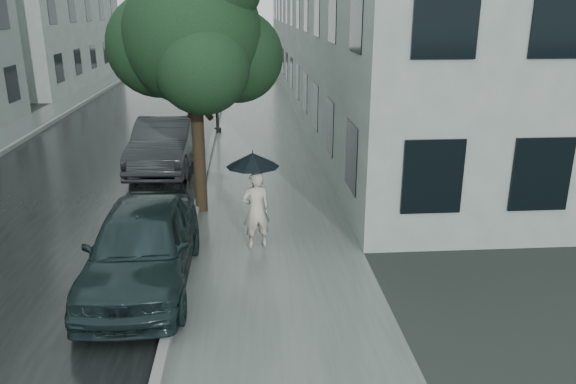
{
  "coord_description": "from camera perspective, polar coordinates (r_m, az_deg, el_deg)",
  "views": [
    {
      "loc": [
        -0.31,
        -8.77,
        4.77
      ],
      "look_at": [
        0.47,
        1.65,
        1.3
      ],
      "focal_mm": 35.0,
      "sensor_mm": 36.0,
      "label": 1
    }
  ],
  "objects": [
    {
      "name": "pedestrian",
      "position": [
        11.47,
        -3.26,
        -1.8
      ],
      "size": [
        0.68,
        0.54,
        1.62
      ],
      "primitive_type": "imported",
      "rotation": [
        0.0,
        0.0,
        3.43
      ],
      "color": "#B9B1A2",
      "rests_on": "sidewalk"
    },
    {
      "name": "kerb_far",
      "position": [
        22.84,
        -25.49,
        4.71
      ],
      "size": [
        0.15,
        60.0,
        0.15
      ],
      "primitive_type": "cube",
      "color": "slate",
      "rests_on": "ground"
    },
    {
      "name": "kerb_near",
      "position": [
        21.33,
        -7.62,
        5.49
      ],
      "size": [
        0.15,
        60.0,
        0.15
      ],
      "primitive_type": "cube",
      "color": "slate",
      "rests_on": "ground"
    },
    {
      "name": "car_far",
      "position": [
        17.59,
        -12.39,
        4.83
      ],
      "size": [
        1.81,
        4.76,
        1.55
      ],
      "primitive_type": "imported",
      "rotation": [
        0.0,
        0.0,
        -0.04
      ],
      "color": "#24272A",
      "rests_on": "ground"
    },
    {
      "name": "ground",
      "position": [
        9.99,
        -2.03,
        -10.17
      ],
      "size": [
        120.0,
        120.0,
        0.0
      ],
      "primitive_type": "plane",
      "color": "black",
      "rests_on": "ground"
    },
    {
      "name": "building_near",
      "position": [
        28.86,
        7.63,
        17.68
      ],
      "size": [
        7.02,
        36.0,
        9.0
      ],
      "color": "#96A49E",
      "rests_on": "ground"
    },
    {
      "name": "umbrella",
      "position": [
        11.13,
        -3.61,
        3.3
      ],
      "size": [
        1.34,
        1.34,
        1.13
      ],
      "rotation": [
        0.0,
        0.0,
        0.3
      ],
      "color": "black",
      "rests_on": "ground"
    },
    {
      "name": "building_far_b",
      "position": [
        41.05,
        -24.41,
        15.74
      ],
      "size": [
        7.02,
        18.0,
        8.0
      ],
      "color": "#96A49E",
      "rests_on": "ground"
    },
    {
      "name": "lamp_post",
      "position": [
        22.1,
        -7.85,
        13.87
      ],
      "size": [
        0.85,
        0.34,
        5.44
      ],
      "rotation": [
        0.0,
        0.0,
        0.07
      ],
      "color": "black",
      "rests_on": "ground"
    },
    {
      "name": "sidewalk",
      "position": [
        21.32,
        -2.69,
        5.43
      ],
      "size": [
        3.5,
        60.0,
        0.01
      ],
      "primitive_type": "cube",
      "color": "slate",
      "rests_on": "ground"
    },
    {
      "name": "car_near",
      "position": [
        10.28,
        -14.59,
        -5.26
      ],
      "size": [
        1.77,
        4.39,
        1.5
      ],
      "primitive_type": "imported",
      "rotation": [
        0.0,
        0.0,
        -0.0
      ],
      "color": "#19282A",
      "rests_on": "ground"
    },
    {
      "name": "street_tree",
      "position": [
        13.22,
        -9.59,
        15.59
      ],
      "size": [
        4.06,
        3.69,
        6.17
      ],
      "color": "#332619",
      "rests_on": "ground"
    },
    {
      "name": "asphalt_road",
      "position": [
        21.84,
        -16.85,
        4.97
      ],
      "size": [
        6.85,
        60.0,
        0.0
      ],
      "primitive_type": "cube",
      "color": "black",
      "rests_on": "ground"
    }
  ]
}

